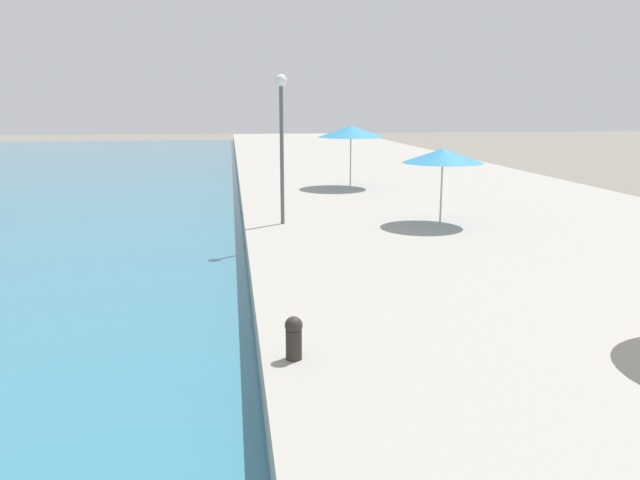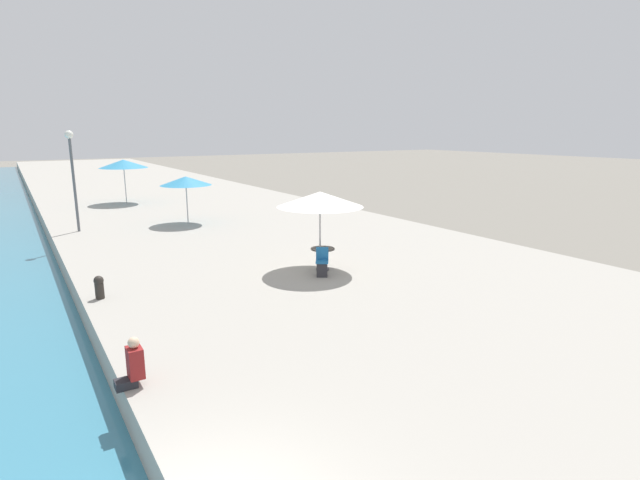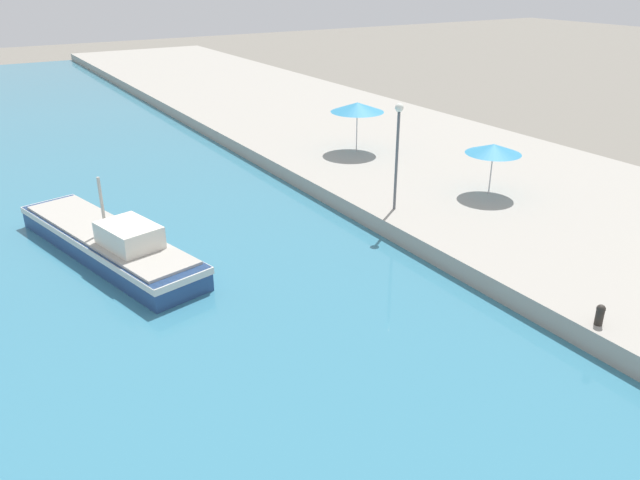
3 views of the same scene
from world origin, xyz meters
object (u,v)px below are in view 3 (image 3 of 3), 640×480
Objects in this scene: cafe_umbrella_striped at (357,107)px; mooring_bollard at (600,314)px; fishing_boat_mid at (109,241)px; lamppost at (398,139)px; cafe_umbrella_white at (494,149)px.

mooring_bollard is at bearing -103.23° from cafe_umbrella_striped.
fishing_boat_mid is 12.22m from lamppost.
fishing_boat_mid is 4.36× the size of cafe_umbrella_white.
mooring_bollard is (-4.49, -19.08, -2.15)m from cafe_umbrella_striped.
fishing_boat_mid is at bearing 164.77° from lamppost.
fishing_boat_mid is 2.39× the size of lamppost.
cafe_umbrella_white is 0.55× the size of lamppost.
cafe_umbrella_striped is (15.15, 5.30, 2.60)m from fishing_boat_mid.
cafe_umbrella_white is at bearing -82.94° from cafe_umbrella_striped.
cafe_umbrella_striped is at bearing 76.77° from mooring_bollard.
cafe_umbrella_white is 9.21m from cafe_umbrella_striped.
cafe_umbrella_white is at bearing -8.45° from lamppost.
cafe_umbrella_striped is 4.53× the size of mooring_bollard.
lamppost reaches higher than fishing_boat_mid.
cafe_umbrella_striped reaches higher than fishing_boat_mid.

